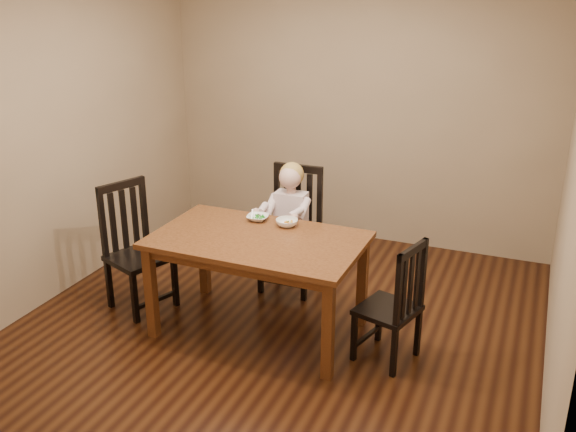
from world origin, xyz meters
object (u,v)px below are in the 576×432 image
at_px(toddler, 290,216).
at_px(bowl_veg, 287,223).
at_px(dining_table, 258,249).
at_px(chair_child, 292,231).
at_px(chair_left, 136,249).
at_px(bowl_peas, 258,218).
at_px(chair_right, 394,305).

height_order(toddler, bowl_veg, toddler).
height_order(dining_table, chair_child, chair_child).
bearing_deg(dining_table, chair_left, -179.80).
distance_m(toddler, bowl_peas, 0.48).
bearing_deg(bowl_peas, toddler, 77.61).
height_order(dining_table, chair_right, chair_right).
xyz_separation_m(toddler, bowl_peas, (-0.10, -0.45, 0.12)).
distance_m(bowl_peas, bowl_veg, 0.27).
distance_m(dining_table, bowl_peas, 0.38).
height_order(chair_child, chair_right, chair_child).
relative_size(chair_child, toddler, 1.75).
height_order(dining_table, chair_left, chair_left).
distance_m(chair_left, bowl_veg, 1.30).
bearing_deg(toddler, chair_child, -90.00).
bearing_deg(toddler, chair_left, 35.76).
distance_m(chair_left, chair_right, 2.18).
height_order(bowl_peas, bowl_veg, bowl_veg).
bearing_deg(chair_right, chair_child, 68.90).
bearing_deg(bowl_veg, toddler, 109.21).
xyz_separation_m(dining_table, bowl_veg, (0.11, 0.30, 0.12)).
height_order(chair_child, bowl_veg, chair_child).
xyz_separation_m(chair_child, bowl_veg, (0.17, -0.53, 0.29)).
height_order(chair_child, toddler, chair_child).
height_order(chair_right, bowl_veg, chair_right).
bearing_deg(dining_table, toddler, 93.92).
bearing_deg(chair_left, bowl_veg, 125.52).
relative_size(dining_table, chair_left, 1.49).
relative_size(bowl_peas, bowl_veg, 0.98).
bearing_deg(toddler, bowl_veg, 108.51).
distance_m(chair_child, toddler, 0.17).
bearing_deg(toddler, chair_right, 143.77).
xyz_separation_m(chair_left, chair_right, (2.18, -0.01, -0.06)).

